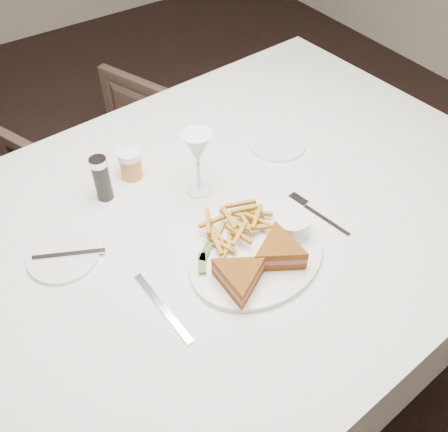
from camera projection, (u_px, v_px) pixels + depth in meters
name	position (u px, v px, depth m)	size (l,w,h in m)	color
ground	(111.00, 351.00, 1.78)	(5.00, 5.00, 0.00)	black
table	(214.00, 306.00, 1.47)	(1.63, 1.09, 0.75)	silver
chair_far	(114.00, 164.00, 2.03)	(0.59, 0.55, 0.60)	#48362C
table_setting	(229.00, 224.00, 1.14)	(0.81, 0.60, 0.18)	white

